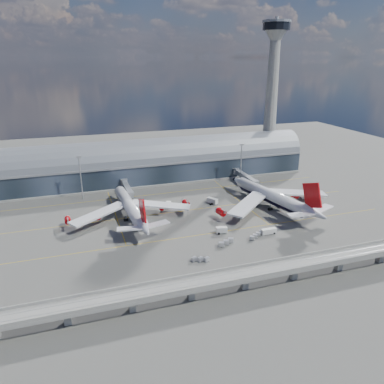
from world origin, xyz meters
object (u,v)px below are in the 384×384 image
object	(u,v)px
floodlight_mast_left	(81,177)
airliner_left	(131,208)
service_truck_3	(302,195)
service_truck_4	(168,205)
control_tower	(272,96)
service_truck_2	(269,231)
floodlight_mast_right	(241,162)
cargo_train_0	(226,242)
service_truck_5	(212,201)
cargo_train_2	(257,235)
cargo_train_1	(200,259)
service_truck_0	(139,223)
airliner_right	(273,197)
service_truck_1	(222,230)

from	to	relation	value
floodlight_mast_left	airliner_left	size ratio (longest dim) A/B	0.38
service_truck_3	service_truck_4	size ratio (longest dim) A/B	1.12
control_tower	service_truck_2	bearing A→B (deg)	-118.43
service_truck_2	airliner_left	bearing A→B (deg)	55.50
floodlight_mast_right	cargo_train_0	bearing A→B (deg)	-119.14
service_truck_3	service_truck_5	world-z (taller)	service_truck_5
cargo_train_2	cargo_train_1	bearing A→B (deg)	142.69
cargo_train_2	control_tower	bearing A→B (deg)	0.17
service_truck_5	service_truck_0	bearing A→B (deg)	171.09
service_truck_2	cargo_train_0	distance (m)	23.21
airliner_right	cargo_train_2	size ratio (longest dim) A/B	7.56
control_tower	service_truck_4	bearing A→B (deg)	-148.37
airliner_left	service_truck_5	world-z (taller)	airliner_left
airliner_left	cargo_train_0	world-z (taller)	airliner_left
service_truck_1	floodlight_mast_left	bearing A→B (deg)	52.09
control_tower	service_truck_0	world-z (taller)	control_tower
service_truck_3	airliner_left	bearing A→B (deg)	-171.44
floodlight_mast_left	cargo_train_1	size ratio (longest dim) A/B	3.40
service_truck_2	service_truck_4	size ratio (longest dim) A/B	1.27
floodlight_mast_left	service_truck_2	size ratio (longest dim) A/B	3.43
airliner_right	service_truck_3	bearing A→B (deg)	6.66
airliner_left	service_truck_5	bearing A→B (deg)	4.92
service_truck_3	airliner_right	bearing A→B (deg)	-152.62
service_truck_2	cargo_train_0	xyz separation A→B (m)	(-22.95, -3.45, -0.39)
floodlight_mast_left	service_truck_4	distance (m)	53.33
airliner_right	service_truck_2	world-z (taller)	airliner_right
cargo_train_1	service_truck_5	bearing A→B (deg)	-45.66
service_truck_5	cargo_train_2	world-z (taller)	service_truck_5
floodlight_mast_left	floodlight_mast_right	size ratio (longest dim) A/B	1.00
service_truck_3	service_truck_2	bearing A→B (deg)	-130.33
floodlight_mast_left	airliner_right	distance (m)	108.22
control_tower	cargo_train_2	size ratio (longest dim) A/B	10.82
floodlight_mast_left	cargo_train_1	bearing A→B (deg)	-64.69
floodlight_mast_right	service_truck_0	xyz separation A→B (m)	(-76.09, -46.43, -12.02)
service_truck_1	service_truck_4	distance (m)	41.02
service_truck_1	service_truck_3	size ratio (longest dim) A/B	0.82
airliner_right	service_truck_2	distance (m)	34.11
control_tower	cargo_train_0	world-z (taller)	control_tower
cargo_train_1	service_truck_3	bearing A→B (deg)	-78.52
cargo_train_0	service_truck_4	bearing A→B (deg)	37.82
control_tower	service_truck_2	xyz separation A→B (m)	(-55.25, -102.05, -50.23)
service_truck_4	service_truck_3	bearing A→B (deg)	14.18
control_tower	floodlight_mast_right	xyz separation A→B (m)	(-35.00, -28.00, -38.00)
service_truck_3	cargo_train_2	xyz separation A→B (m)	(-49.37, -37.65, -0.67)
service_truck_0	service_truck_3	world-z (taller)	service_truck_0
service_truck_4	service_truck_0	bearing A→B (deg)	-116.61
service_truck_4	cargo_train_0	xyz separation A→B (m)	(13.26, -49.16, -0.55)
floodlight_mast_right	service_truck_2	xyz separation A→B (m)	(-20.25, -74.05, -12.23)
airliner_right	service_truck_4	world-z (taller)	airliner_right
floodlight_mast_left	service_truck_2	xyz separation A→B (m)	(79.75, -74.05, -12.23)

